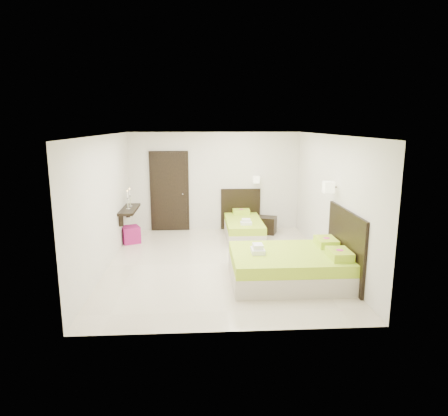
{
  "coord_description": "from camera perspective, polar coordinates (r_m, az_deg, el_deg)",
  "views": [
    {
      "loc": [
        -0.39,
        -7.77,
        2.82
      ],
      "look_at": [
        0.1,
        0.3,
        1.1
      ],
      "focal_mm": 32.0,
      "sensor_mm": 36.0,
      "label": 1
    }
  ],
  "objects": [
    {
      "name": "floor",
      "position": [
        8.27,
        -0.57,
        -7.92
      ],
      "size": [
        5.5,
        5.5,
        0.0
      ],
      "primitive_type": "plane",
      "color": "beige",
      "rests_on": "ground"
    },
    {
      "name": "nightstand",
      "position": [
        10.49,
        6.05,
        -2.42
      ],
      "size": [
        0.61,
        0.58,
        0.43
      ],
      "primitive_type": "cube",
      "rotation": [
        0.0,
        0.0,
        -0.36
      ],
      "color": "black",
      "rests_on": "ground"
    },
    {
      "name": "door",
      "position": [
        10.65,
        -7.79,
        2.32
      ],
      "size": [
        1.02,
        0.15,
        2.14
      ],
      "color": "black",
      "rests_on": "ground"
    },
    {
      "name": "bed_single",
      "position": [
        10.1,
        2.81,
        -2.65
      ],
      "size": [
        1.06,
        1.77,
        1.46
      ],
      "color": "beige",
      "rests_on": "ground"
    },
    {
      "name": "ottoman",
      "position": [
        9.87,
        -13.18,
        -3.71
      ],
      "size": [
        0.53,
        0.53,
        0.4
      ],
      "primitive_type": "cube",
      "rotation": [
        0.0,
        0.0,
        0.4
      ],
      "color": "#841151",
      "rests_on": "ground"
    },
    {
      "name": "console_shelf",
      "position": [
        9.73,
        -13.42,
        -0.21
      ],
      "size": [
        0.35,
        1.2,
        0.78
      ],
      "color": "black",
      "rests_on": "ground"
    },
    {
      "name": "bed_double",
      "position": [
        7.41,
        9.91,
        -7.97
      ],
      "size": [
        2.09,
        1.78,
        1.73
      ],
      "color": "beige",
      "rests_on": "ground"
    }
  ]
}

